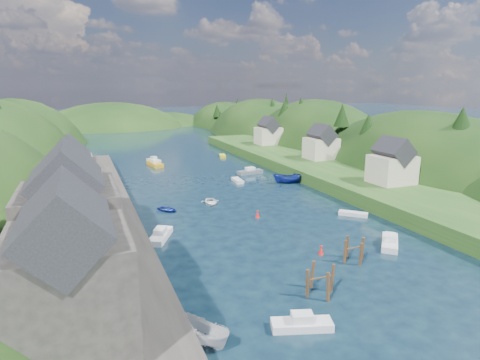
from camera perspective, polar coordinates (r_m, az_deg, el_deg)
name	(u,v)px	position (r m, az deg, el deg)	size (l,w,h in m)	color
ground	(203,176)	(89.01, -5.28, 0.51)	(600.00, 600.00, 0.00)	black
hillside_right	(315,172)	(131.50, 10.64, 1.19)	(36.00, 245.56, 48.00)	black
far_hills	(135,147)	(211.09, -14.64, 4.56)	(103.00, 68.00, 44.00)	black
hill_trees	(184,120)	(102.74, -8.01, 8.40)	(91.64, 151.95, 11.91)	black
quay_left	(93,231)	(56.43, -20.15, -6.79)	(12.00, 110.00, 2.00)	#2D2B28
terrace_left_grass	(34,236)	(56.71, -27.29, -7.11)	(12.00, 110.00, 2.50)	#234719
quayside_buildings	(71,220)	(41.62, -22.85, -5.25)	(8.00, 35.84, 12.90)	#2D2B28
boat_sheds	(74,172)	(73.70, -22.52, 1.06)	(7.00, 21.00, 7.50)	#2D2D30
terrace_right	(325,171)	(90.36, 11.97, 1.24)	(16.00, 120.00, 2.40)	#234719
right_bank_cottages	(317,145)	(98.05, 10.87, 4.98)	(9.00, 59.24, 8.41)	beige
piling_cluster_near	(320,283)	(40.34, 11.29, -14.18)	(3.32, 3.08, 3.42)	#382314
piling_cluster_far	(354,252)	(48.15, 15.88, -9.85)	(2.90, 2.73, 3.28)	#382314
channel_buoy_near	(321,250)	(49.34, 11.45, -9.77)	(0.70, 0.70, 1.10)	red
channel_buoy_far	(258,214)	(61.30, 2.52, -4.89)	(0.70, 0.70, 1.10)	red
moored_boats	(239,202)	(67.26, -0.14, -3.11)	(36.34, 93.07, 2.25)	silver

